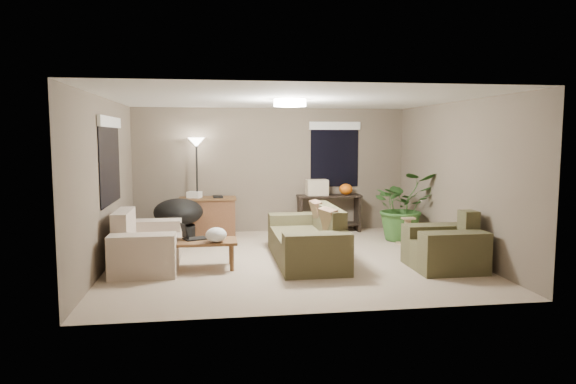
{
  "coord_description": "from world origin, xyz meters",
  "views": [
    {
      "loc": [
        -1.17,
        -7.84,
        1.93
      ],
      "look_at": [
        0.0,
        0.2,
        1.05
      ],
      "focal_mm": 32.0,
      "sensor_mm": 36.0,
      "label": 1
    }
  ],
  "objects": [
    {
      "name": "throw_pillows",
      "position": [
        0.54,
        -0.08,
        0.65
      ],
      "size": [
        0.32,
        1.37,
        0.47
      ],
      "color": "#8C7251",
      "rests_on": "main_sofa"
    },
    {
      "name": "window_left",
      "position": [
        -2.73,
        0.3,
        1.78
      ],
      "size": [
        0.05,
        1.56,
        1.33
      ],
      "color": "black",
      "rests_on": "room_shell"
    },
    {
      "name": "desk",
      "position": [
        -1.3,
        2.18,
        0.38
      ],
      "size": [
        1.1,
        0.5,
        0.75
      ],
      "color": "brown",
      "rests_on": "ground"
    },
    {
      "name": "papasan_chair",
      "position": [
        -1.82,
        1.68,
        0.47
      ],
      "size": [
        1.19,
        1.19,
        0.8
      ],
      "color": "black",
      "rests_on": "ground"
    },
    {
      "name": "floor_lamp",
      "position": [
        -1.49,
        2.19,
        1.6
      ],
      "size": [
        0.32,
        0.32,
        1.91
      ],
      "color": "black",
      "rests_on": "ground"
    },
    {
      "name": "console_table",
      "position": [
        1.14,
        2.27,
        0.44
      ],
      "size": [
        1.3,
        0.4,
        0.75
      ],
      "color": "black",
      "rests_on": "ground"
    },
    {
      "name": "laptop",
      "position": [
        -1.52,
        -0.27,
        0.48
      ],
      "size": [
        0.43,
        0.34,
        0.24
      ],
      "color": "black",
      "rests_on": "coffee_table"
    },
    {
      "name": "cardboard_box",
      "position": [
        0.89,
        2.27,
        0.91
      ],
      "size": [
        0.42,
        0.32,
        0.32
      ],
      "primitive_type": "cube",
      "rotation": [
        0.0,
        0.0,
        -0.01
      ],
      "color": "beige",
      "rests_on": "console_table"
    },
    {
      "name": "room_shell",
      "position": [
        0.0,
        0.0,
        1.25
      ],
      "size": [
        5.5,
        5.5,
        5.5
      ],
      "color": "#C5AD92",
      "rests_on": "ground"
    },
    {
      "name": "coffee_table",
      "position": [
        -1.35,
        -0.37,
        0.36
      ],
      "size": [
        1.0,
        0.55,
        0.42
      ],
      "color": "brown",
      "rests_on": "ground"
    },
    {
      "name": "armchair",
      "position": [
        2.17,
        -0.88,
        0.3
      ],
      "size": [
        0.95,
        1.0,
        0.85
      ],
      "color": "brown",
      "rests_on": "ground"
    },
    {
      "name": "plastic_bag",
      "position": [
        -1.15,
        -0.52,
        0.53
      ],
      "size": [
        0.35,
        0.33,
        0.21
      ],
      "primitive_type": "ellipsoid",
      "rotation": [
        0.0,
        0.0,
        -0.2
      ],
      "color": "white",
      "rests_on": "coffee_table"
    },
    {
      "name": "main_sofa",
      "position": [
        0.28,
        -0.08,
        0.29
      ],
      "size": [
        0.95,
        2.2,
        0.85
      ],
      "color": "#47422A",
      "rests_on": "ground"
    },
    {
      "name": "desk_papers",
      "position": [
        -1.45,
        2.17,
        0.8
      ],
      "size": [
        0.7,
        0.3,
        0.12
      ],
      "color": "silver",
      "rests_on": "desk"
    },
    {
      "name": "window_back",
      "position": [
        1.3,
        2.48,
        1.79
      ],
      "size": [
        1.06,
        0.05,
        1.33
      ],
      "color": "black",
      "rests_on": "room_shell"
    },
    {
      "name": "houseplant",
      "position": [
        2.31,
        1.21,
        0.5
      ],
      "size": [
        1.16,
        1.29,
        1.0
      ],
      "primitive_type": "imported",
      "color": "#2D5923",
      "rests_on": "ground"
    },
    {
      "name": "cat_scratching_post",
      "position": [
        2.25,
        0.79,
        0.21
      ],
      "size": [
        0.32,
        0.32,
        0.5
      ],
      "color": "tan",
      "rests_on": "ground"
    },
    {
      "name": "ceiling_fixture",
      "position": [
        0.0,
        0.0,
        2.44
      ],
      "size": [
        0.5,
        0.5,
        0.1
      ],
      "primitive_type": "cylinder",
      "color": "white",
      "rests_on": "room_shell"
    },
    {
      "name": "pumpkin",
      "position": [
        1.49,
        2.27,
        0.86
      ],
      "size": [
        0.29,
        0.29,
        0.23
      ],
      "primitive_type": "ellipsoid",
      "rotation": [
        0.0,
        0.0,
        -0.06
      ],
      "color": "orange",
      "rests_on": "console_table"
    },
    {
      "name": "loveseat",
      "position": [
        -2.19,
        -0.12,
        0.3
      ],
      "size": [
        0.9,
        1.6,
        0.85
      ],
      "color": "beige",
      "rests_on": "ground"
    }
  ]
}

